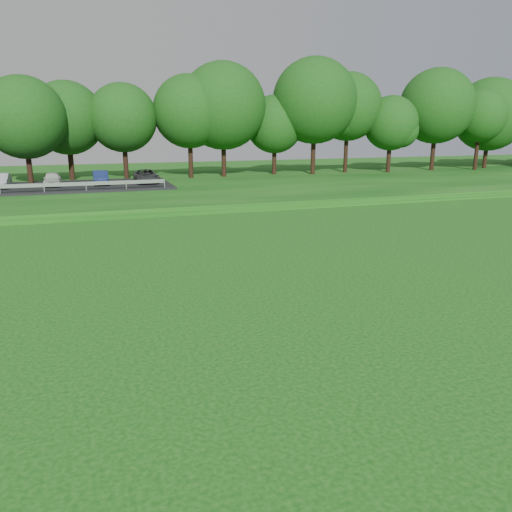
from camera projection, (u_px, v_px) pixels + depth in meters
name	position (u px, v px, depth m)	size (l,w,h in m)	color
berm	(284.00, 181.00, 51.10)	(130.00, 30.00, 0.60)	#0D470E
walking_path	(352.00, 204.00, 38.36)	(130.00, 1.60, 0.04)	gray
treeline	(271.00, 104.00, 52.79)	(104.00, 7.00, 15.00)	#104814
parking_lot	(31.00, 184.00, 42.41)	(24.00, 9.00, 1.38)	black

